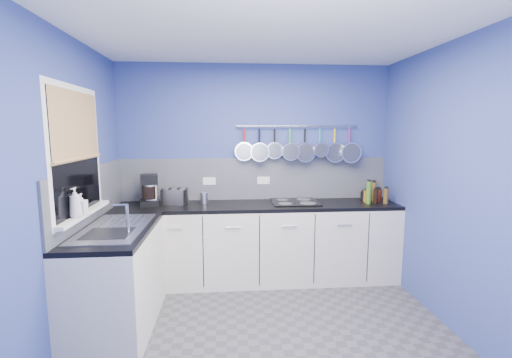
{
  "coord_description": "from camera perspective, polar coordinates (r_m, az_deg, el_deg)",
  "views": [
    {
      "loc": [
        -0.34,
        -2.73,
        1.74
      ],
      "look_at": [
        -0.05,
        0.75,
        1.25
      ],
      "focal_mm": 24.85,
      "sensor_mm": 36.0,
      "label": 1
    }
  ],
  "objects": [
    {
      "name": "floor",
      "position": [
        3.26,
        2.14,
        -24.45
      ],
      "size": [
        3.2,
        3.0,
        0.02
      ],
      "primitive_type": "cube",
      "color": "#47474C",
      "rests_on": "ground"
    },
    {
      "name": "ceiling",
      "position": [
        2.86,
        2.43,
        23.59
      ],
      "size": [
        3.2,
        3.0,
        0.02
      ],
      "primitive_type": "cube",
      "color": "white",
      "rests_on": "ground"
    },
    {
      "name": "wall_back",
      "position": [
        4.29,
        -0.16,
        1.4
      ],
      "size": [
        3.2,
        0.02,
        2.5
      ],
      "primitive_type": "cube",
      "color": "#34438B",
      "rests_on": "ground"
    },
    {
      "name": "wall_front",
      "position": [
        1.36,
        10.18,
        -13.18
      ],
      "size": [
        3.2,
        0.02,
        2.5
      ],
      "primitive_type": "cube",
      "color": "#34438B",
      "rests_on": "ground"
    },
    {
      "name": "wall_left",
      "position": [
        3.06,
        -29.28,
        -2.26
      ],
      "size": [
        0.02,
        3.0,
        2.5
      ],
      "primitive_type": "cube",
      "color": "#34438B",
      "rests_on": "ground"
    },
    {
      "name": "wall_right",
      "position": [
        3.39,
        30.4,
        -1.43
      ],
      "size": [
        0.02,
        3.0,
        2.5
      ],
      "primitive_type": "cube",
      "color": "#34438B",
      "rests_on": "ground"
    },
    {
      "name": "backsplash_back",
      "position": [
        4.28,
        -0.14,
        0.04
      ],
      "size": [
        3.2,
        0.02,
        0.5
      ],
      "primitive_type": "cube",
      "color": "gray",
      "rests_on": "wall_back"
    },
    {
      "name": "backsplash_left",
      "position": [
        3.61,
        -24.93,
        -2.17
      ],
      "size": [
        0.02,
        1.8,
        0.5
      ],
      "primitive_type": "cube",
      "color": "gray",
      "rests_on": "wall_left"
    },
    {
      "name": "cabinet_run_back",
      "position": [
        4.16,
        0.18,
        -10.38
      ],
      "size": [
        3.2,
        0.6,
        0.86
      ],
      "primitive_type": "cube",
      "color": "beige",
      "rests_on": "ground"
    },
    {
      "name": "worktop_back",
      "position": [
        4.04,
        0.19,
        -4.31
      ],
      "size": [
        3.2,
        0.6,
        0.04
      ],
      "primitive_type": "cube",
      "color": "black",
      "rests_on": "cabinet_run_back"
    },
    {
      "name": "cabinet_run_left",
      "position": [
        3.44,
        -21.32,
        -14.95
      ],
      "size": [
        0.6,
        1.2,
        0.86
      ],
      "primitive_type": "cube",
      "color": "beige",
      "rests_on": "ground"
    },
    {
      "name": "worktop_left",
      "position": [
        3.3,
        -21.71,
        -7.71
      ],
      "size": [
        0.6,
        1.2,
        0.04
      ],
      "primitive_type": "cube",
      "color": "black",
      "rests_on": "cabinet_run_left"
    },
    {
      "name": "window_frame",
      "position": [
        3.28,
        -26.92,
        3.81
      ],
      "size": [
        0.01,
        1.0,
        1.1
      ],
      "primitive_type": "cube",
      "color": "white",
      "rests_on": "wall_left"
    },
    {
      "name": "window_glass",
      "position": [
        3.28,
        -26.84,
        3.81
      ],
      "size": [
        0.01,
        0.9,
        1.0
      ],
      "primitive_type": "cube",
      "color": "black",
      "rests_on": "wall_left"
    },
    {
      "name": "bamboo_blind",
      "position": [
        3.27,
        -26.95,
        7.74
      ],
      "size": [
        0.01,
        0.9,
        0.55
      ],
      "primitive_type": "cube",
      "color": "tan",
      "rests_on": "wall_left"
    },
    {
      "name": "window_sill",
      "position": [
        3.34,
        -25.97,
        -5.01
      ],
      "size": [
        0.1,
        0.98,
        0.03
      ],
      "primitive_type": "cube",
      "color": "white",
      "rests_on": "wall_left"
    },
    {
      "name": "sink_unit",
      "position": [
        3.29,
        -21.74,
        -7.31
      ],
      "size": [
        0.5,
        0.95,
        0.01
      ],
      "primitive_type": "cube",
      "color": "silver",
      "rests_on": "worktop_left"
    },
    {
      "name": "mixer_tap",
      "position": [
        3.05,
        -19.95,
        -5.96
      ],
      "size": [
        0.12,
        0.08,
        0.26
      ],
      "primitive_type": null,
      "color": "silver",
      "rests_on": "worktop_left"
    },
    {
      "name": "socket_left",
      "position": [
        4.26,
        -7.52,
        -0.33
      ],
      "size": [
        0.15,
        0.01,
        0.09
      ],
      "primitive_type": "cube",
      "color": "white",
      "rests_on": "backsplash_back"
    },
    {
      "name": "socket_right",
      "position": [
        4.28,
        1.21,
        -0.23
      ],
      "size": [
        0.15,
        0.01,
        0.09
      ],
      "primitive_type": "cube",
      "color": "white",
      "rests_on": "backsplash_back"
    },
    {
      "name": "pot_rail",
      "position": [
        4.27,
        6.68,
        8.45
      ],
      "size": [
        1.45,
        0.02,
        0.02
      ],
      "primitive_type": "cylinder",
      "rotation": [
        0.0,
        1.57,
        0.0
      ],
      "color": "silver",
      "rests_on": "wall_back"
    },
    {
      "name": "soap_bottle_a",
      "position": [
        3.13,
        -27.1,
        -3.41
      ],
      "size": [
        0.11,
        0.11,
        0.24
      ],
      "primitive_type": "imported",
      "rotation": [
        0.0,
        0.0,
        -0.18
      ],
      "color": "white",
      "rests_on": "window_sill"
    },
    {
      "name": "soap_bottle_b",
      "position": [
        3.23,
        -26.32,
        -3.62
      ],
      "size": [
        0.08,
        0.09,
        0.17
      ],
      "primitive_type": "imported",
      "rotation": [
        0.0,
        0.0,
        -0.1
      ],
      "color": "white",
      "rests_on": "window_sill"
    },
    {
      "name": "paper_towel",
      "position": [
        4.11,
        -16.59,
        -2.05
      ],
      "size": [
        0.15,
        0.15,
        0.3
      ],
      "primitive_type": "cylinder",
      "rotation": [
        0.0,
        0.0,
        -0.11
      ],
      "color": "white",
      "rests_on": "worktop_back"
    },
    {
      "name": "coffee_maker",
      "position": [
        4.1,
        -16.84,
        -1.72
      ],
      "size": [
        0.24,
        0.25,
        0.35
      ],
      "primitive_type": null,
      "rotation": [
        0.0,
        0.0,
        0.22
      ],
      "color": "black",
      "rests_on": "worktop_back"
    },
    {
      "name": "toaster",
      "position": [
        4.12,
        -12.95,
        -2.77
      ],
      "size": [
        0.3,
        0.23,
        0.17
      ],
      "primitive_type": "cube",
      "rotation": [
        0.0,
        0.0,
        -0.31
      ],
      "color": "silver",
      "rests_on": "worktop_back"
    },
    {
      "name": "canister",
      "position": [
        4.1,
        -8.34,
        -3.02
      ],
      "size": [
        0.1,
        0.1,
        0.13
      ],
      "primitive_type": "cylinder",
      "rotation": [
        0.0,
        0.0,
        -0.18
      ],
      "color": "silver",
      "rests_on": "worktop_back"
    },
    {
      "name": "hob",
      "position": [
        4.14,
        6.25,
        -3.7
      ],
      "size": [
        0.53,
        0.47,
        0.01
      ],
      "primitive_type": "cube",
      "color": "black",
      "rests_on": "worktop_back"
    },
    {
      "name": "pan_0",
      "position": [
        4.18,
        -1.94,
        5.74
      ],
      "size": [
        0.22,
        0.06,
        0.41
      ],
      "primitive_type": null,
      "color": "silver",
      "rests_on": "pot_rail"
    },
    {
      "name": "pan_1",
      "position": [
        4.2,
        0.55,
        5.68
      ],
      "size": [
        0.22,
        0.1,
        0.41
      ],
      "primitive_type": null,
      "color": "silver",
      "rests_on": "pot_rail"
    },
    {
      "name": "pan_2",
      "position": [
        4.22,
        3.02,
        5.87
      ],
      "size": [
        0.2,
        0.06,
        0.39
      ],
      "primitive_type": null,
      "color": "silver",
      "rests_on": "pot_rail"
    },
    {
      "name": "pan_3",
      "position": [
        4.24,
        5.46,
        5.75
      ],
      "size": [
        0.21,
        0.12,
        0.4
      ],
      "primitive_type": null,
      "color": "silver",
      "rests_on": "pot_rail"
    },
    {
      "name": "pan_4",
      "position": [
        4.28,
        7.86,
        5.56
      ],
      "size": [
        0.24,
        0.08,
        0.43
      ],
      "primitive_type": null,
      "color": "silver",
      "rests_on": "pot_rail"
    },
    {
      "name": "pan_5",
      "position": [
        4.32,
        10.23,
        5.95
      ],
      "size": [
        0.18,
        0.12,
        0.37
      ],
      "primitive_type": null,
      "color": "silver",
      "rests_on": "pot_rail"
    },
    {
      "name": "pan_6",
      "position": [
        4.37,
        12.52,
        5.45
      ],
      "size": [
        0.25,
        0.07,
        0.44
      ],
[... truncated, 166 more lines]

